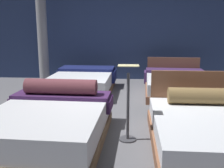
# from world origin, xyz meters

# --- Properties ---
(ground_plane) EXTENTS (18.00, 18.00, 0.02)m
(ground_plane) POSITION_xyz_m (0.00, 0.00, -0.01)
(ground_plane) COLOR #5B5B60
(showroom_back_wall) EXTENTS (18.00, 0.06, 3.50)m
(showroom_back_wall) POSITION_xyz_m (0.00, 3.48, 1.75)
(showroom_back_wall) COLOR navy
(showroom_back_wall) RESTS_ON ground_plane
(bed_0) EXTENTS (1.69, 2.07, 0.75)m
(bed_0) POSITION_xyz_m (-1.11, -1.16, 0.25)
(bed_0) COLOR brown
(bed_0) RESTS_ON ground_plane
(bed_1) EXTENTS (1.66, 2.08, 0.85)m
(bed_1) POSITION_xyz_m (1.14, -1.18, 0.22)
(bed_1) COLOR brown
(bed_1) RESTS_ON ground_plane
(bed_2) EXTENTS (1.56, 2.19, 0.52)m
(bed_2) POSITION_xyz_m (-1.13, 1.70, 0.24)
(bed_2) COLOR brown
(bed_2) RESTS_ON ground_plane
(bed_3) EXTENTS (1.67, 2.21, 0.77)m
(bed_3) POSITION_xyz_m (1.18, 1.71, 0.22)
(bed_3) COLOR brown
(bed_3) RESTS_ON ground_plane
(price_sign) EXTENTS (0.28, 0.24, 1.06)m
(price_sign) POSITION_xyz_m (0.00, -1.12, 0.41)
(price_sign) COLOR #3F3F44
(price_sign) RESTS_ON ground_plane
(support_pillar) EXTENTS (0.28, 0.28, 3.50)m
(support_pillar) POSITION_xyz_m (-2.45, 2.78, 1.75)
(support_pillar) COLOR #99999E
(support_pillar) RESTS_ON ground_plane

